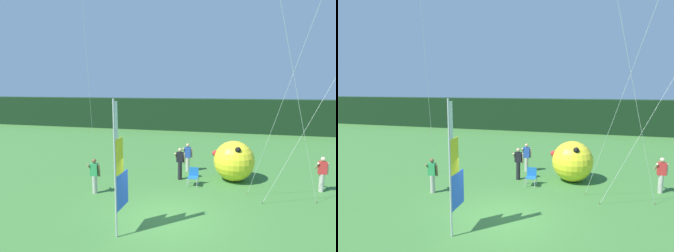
% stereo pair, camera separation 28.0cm
% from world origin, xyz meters
% --- Properties ---
extents(ground_plane, '(120.00, 120.00, 0.00)m').
position_xyz_m(ground_plane, '(0.00, 0.00, 0.00)').
color(ground_plane, '#3D7533').
extents(distant_treeline, '(80.00, 2.40, 3.60)m').
position_xyz_m(distant_treeline, '(0.00, 22.10, 1.80)').
color(distant_treeline, black).
rests_on(distant_treeline, ground).
extents(banner_flag, '(0.06, 1.03, 4.53)m').
position_xyz_m(banner_flag, '(-1.26, -1.46, 2.17)').
color(banner_flag, '#B7B7BC').
rests_on(banner_flag, ground).
extents(person_near_banner, '(0.55, 0.48, 1.70)m').
position_xyz_m(person_near_banner, '(-0.49, 4.52, 0.91)').
color(person_near_banner, black).
rests_on(person_near_banner, ground).
extents(person_mid_field, '(0.55, 0.48, 1.65)m').
position_xyz_m(person_mid_field, '(-0.36, 6.10, 0.88)').
color(person_mid_field, '#B7B2A3').
rests_on(person_mid_field, ground).
extents(person_far_left, '(0.55, 0.48, 1.67)m').
position_xyz_m(person_far_left, '(6.32, 4.41, 0.89)').
color(person_far_left, '#B7B2A3').
rests_on(person_far_left, ground).
extents(person_far_right, '(0.55, 0.48, 1.63)m').
position_xyz_m(person_far_right, '(-3.89, 1.59, 0.87)').
color(person_far_right, '#B7B2A3').
rests_on(person_far_right, ground).
extents(inflatable_balloon, '(2.19, 2.11, 2.11)m').
position_xyz_m(inflatable_balloon, '(2.28, 5.05, 1.06)').
color(inflatable_balloon, yellow).
rests_on(inflatable_balloon, ground).
extents(folding_chair, '(0.51, 0.51, 0.89)m').
position_xyz_m(folding_chair, '(0.35, 3.80, 0.51)').
color(folding_chair, '#BCBCC1').
rests_on(folding_chair, ground).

